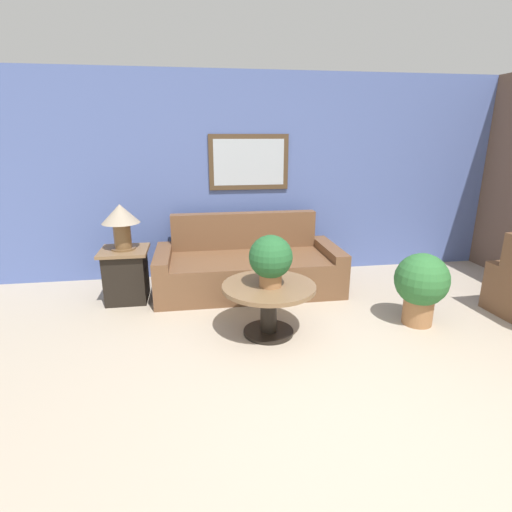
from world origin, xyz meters
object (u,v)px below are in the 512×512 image
at_px(coffee_table, 269,299).
at_px(side_table, 126,274).
at_px(potted_plant_on_table, 271,259).
at_px(table_lamp, 121,219).
at_px(potted_plant_floor, 421,284).
at_px(couch_main, 248,267).

xyz_separation_m(coffee_table, side_table, (-1.46, 1.06, -0.05)).
bearing_deg(potted_plant_on_table, table_lamp, 143.49).
distance_m(coffee_table, potted_plant_floor, 1.53).
bearing_deg(potted_plant_on_table, potted_plant_floor, 0.34).
bearing_deg(coffee_table, potted_plant_floor, -0.74).
relative_size(couch_main, potted_plant_on_table, 4.59).
distance_m(side_table, table_lamp, 0.64).
relative_size(side_table, table_lamp, 1.20).
height_order(coffee_table, potted_plant_on_table, potted_plant_on_table).
relative_size(couch_main, coffee_table, 2.50).
distance_m(couch_main, table_lamp, 1.58).
distance_m(couch_main, side_table, 1.43).
bearing_deg(potted_plant_floor, potted_plant_on_table, -179.66).
xyz_separation_m(side_table, potted_plant_floor, (2.99, -1.08, 0.11)).
bearing_deg(couch_main, potted_plant_on_table, -87.91).
relative_size(side_table, potted_plant_on_table, 1.27).
relative_size(side_table, potted_plant_floor, 0.83).
height_order(coffee_table, potted_plant_floor, potted_plant_floor).
height_order(coffee_table, side_table, side_table).
distance_m(couch_main, potted_plant_floor, 1.98).
bearing_deg(coffee_table, table_lamp, 144.06).
distance_m(coffee_table, potted_plant_on_table, 0.40).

